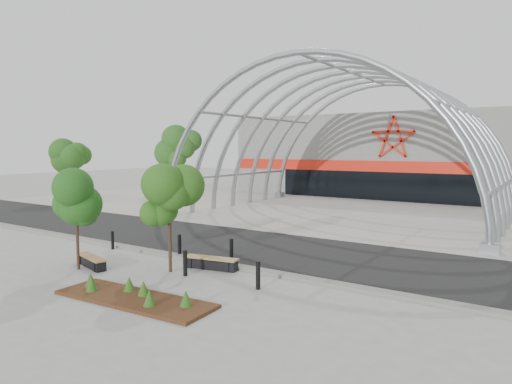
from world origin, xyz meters
The scene contains 18 objects.
ground centered at (0.00, 0.00, 0.00)m, with size 140.00×140.00×0.00m, color gray.
road centered at (0.00, 3.50, 0.01)m, with size 140.00×7.00×0.02m, color black.
forecourt centered at (0.00, 15.50, 0.02)m, with size 60.00×17.00×0.04m, color #A9A599.
kerb centered at (0.00, -0.25, 0.06)m, with size 60.00×0.50×0.12m, color slate.
arena_building centered at (0.00, 33.45, 3.99)m, with size 34.00×15.24×8.00m.
vault_canopy centered at (0.00, 15.50, 0.02)m, with size 20.80×15.80×20.36m.
planting_bed centered at (1.44, -5.15, 0.14)m, with size 5.56×2.03×0.58m.
street_tree_0 centered at (-3.18, -3.85, 2.60)m, with size 1.59×1.59×3.62m.
street_tree_1 centered at (0.08, -2.09, 2.78)m, with size 1.64×1.64×3.87m.
bench_0 centered at (-3.04, -3.34, 0.21)m, with size 2.12×0.99×0.44m.
bench_1 centered at (1.13, -0.91, 0.23)m, with size 2.31×0.92×0.47m.
bollard_0 centered at (-4.96, -0.75, 0.43)m, with size 0.14×0.14×0.87m, color black.
bollard_1 centered at (-1.35, -0.05, 0.49)m, with size 0.16×0.16×0.98m, color black.
bollard_2 centered at (0.96, -2.21, 0.49)m, with size 0.16×0.16×0.98m, color black.
bollard_3 centered at (1.03, 0.58, 0.48)m, with size 0.15×0.15×0.96m, color black.
bollard_4 centered at (4.11, -2.05, 0.48)m, with size 0.15×0.15×0.97m, color black.
bg_tree_0 centered at (-20.00, 20.00, 4.64)m, with size 3.00×3.00×6.45m.
bg_tree_2 centered at (-24.00, 10.00, 3.86)m, with size 2.55×2.55×5.38m.
Camera 1 is at (12.39, -14.60, 4.77)m, focal length 32.00 mm.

